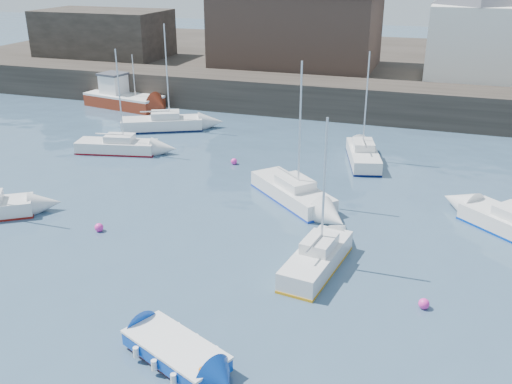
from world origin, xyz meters
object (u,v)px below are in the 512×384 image
(sailboat_e, at_px, (117,146))
(sailboat_b, at_px, (292,192))
(sailboat_c, at_px, (317,259))
(buoy_near, at_px, (99,231))
(buoy_mid, at_px, (423,308))
(sailboat_f, at_px, (363,155))
(sailboat_h, at_px, (162,123))
(blue_dinghy, at_px, (176,351))
(fishing_boat, at_px, (122,97))
(buoy_far, at_px, (234,164))

(sailboat_e, bearing_deg, sailboat_b, -17.37)
(sailboat_c, distance_m, buoy_near, 11.64)
(sailboat_c, height_order, sailboat_e, sailboat_e)
(buoy_mid, bearing_deg, sailboat_e, 148.81)
(sailboat_c, bearing_deg, buoy_near, 178.83)
(sailboat_f, relative_size, sailboat_h, 0.89)
(sailboat_b, xyz_separation_m, buoy_near, (-8.48, -7.13, -0.53))
(sailboat_c, relative_size, sailboat_h, 0.83)
(sailboat_c, xyz_separation_m, sailboat_h, (-17.16, 18.24, 0.01))
(sailboat_c, height_order, buoy_near, sailboat_c)
(blue_dinghy, xyz_separation_m, sailboat_b, (0.13, 15.24, 0.10))
(buoy_near, bearing_deg, fishing_boat, 118.15)
(sailboat_b, bearing_deg, blue_dinghy, -90.48)
(sailboat_c, bearing_deg, sailboat_h, 133.24)
(buoy_near, bearing_deg, sailboat_c, -1.17)
(blue_dinghy, distance_m, buoy_far, 20.75)
(buoy_near, relative_size, buoy_mid, 1.01)
(sailboat_b, xyz_separation_m, sailboat_c, (3.14, -7.37, 0.00))
(sailboat_h, bearing_deg, blue_dinghy, -62.00)
(buoy_mid, bearing_deg, sailboat_b, 131.39)
(fishing_boat, height_order, buoy_far, fishing_boat)
(blue_dinghy, bearing_deg, fishing_boat, 123.47)
(fishing_boat, distance_m, buoy_far, 19.71)
(sailboat_b, distance_m, sailboat_f, 8.54)
(sailboat_c, height_order, buoy_mid, sailboat_c)
(sailboat_f, bearing_deg, blue_dinghy, -97.43)
(buoy_mid, bearing_deg, fishing_boat, 138.65)
(sailboat_h, xyz_separation_m, buoy_far, (8.56, -6.06, -0.55))
(sailboat_e, height_order, sailboat_h, sailboat_h)
(sailboat_f, xyz_separation_m, buoy_mid, (5.07, -17.08, -0.53))
(sailboat_f, distance_m, buoy_near, 18.97)
(blue_dinghy, distance_m, fishing_boat, 38.21)
(blue_dinghy, relative_size, buoy_mid, 9.78)
(fishing_boat, bearing_deg, buoy_far, -36.89)
(sailboat_h, height_order, buoy_mid, sailboat_h)
(sailboat_c, xyz_separation_m, buoy_far, (-8.59, 12.18, -0.54))
(blue_dinghy, height_order, sailboat_h, sailboat_h)
(fishing_boat, xyz_separation_m, buoy_far, (15.75, -11.82, -0.98))
(sailboat_c, distance_m, buoy_mid, 5.15)
(sailboat_e, xyz_separation_m, sailboat_f, (17.34, 3.51, 0.04))
(sailboat_h, bearing_deg, buoy_near, -72.93)
(sailboat_b, bearing_deg, sailboat_e, 162.63)
(buoy_mid, xyz_separation_m, buoy_far, (-13.43, 13.86, 0.00))
(sailboat_e, bearing_deg, blue_dinghy, -54.09)
(sailboat_f, relative_size, buoy_near, 16.46)
(sailboat_c, xyz_separation_m, sailboat_f, (-0.24, 15.40, -0.01))
(sailboat_b, relative_size, buoy_far, 18.85)
(fishing_boat, distance_m, sailboat_e, 13.88)
(sailboat_c, distance_m, buoy_far, 14.91)
(sailboat_f, relative_size, buoy_mid, 16.65)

